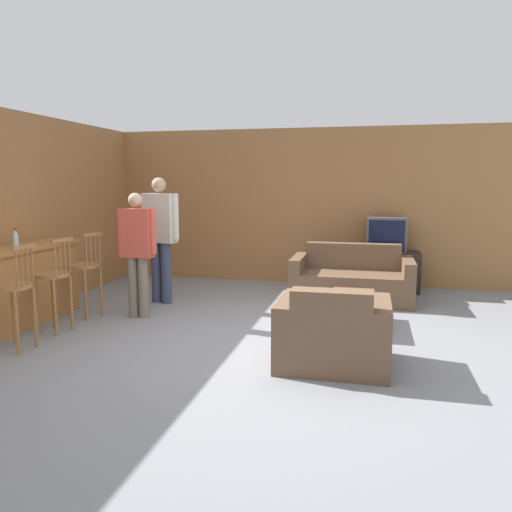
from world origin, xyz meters
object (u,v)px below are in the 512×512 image
bar_chair_far (86,272)px  tv_unit (385,271)px  person_by_counter (137,248)px  coffee_table (352,301)px  person_by_window (160,233)px  couch_far (352,280)px  bar_chair_near (15,295)px  bar_chair_mid (54,283)px  armchair_near (333,335)px  bottle (16,239)px  tv (386,234)px

bar_chair_far → tv_unit: 4.50m
tv_unit → person_by_counter: bearing=-142.9°
coffee_table → person_by_counter: size_ratio=0.64×
bar_chair_far → person_by_window: size_ratio=0.61×
couch_far → tv_unit: size_ratio=1.62×
bar_chair_far → couch_far: bearing=27.8°
bar_chair_far → coffee_table: 3.33m
bar_chair_near → couch_far: bearing=42.9°
person_by_counter → bar_chair_mid: bearing=-128.3°
bar_chair_far → tv_unit: bar_chair_far is taller
bar_chair_mid → person_by_window: 1.77m
armchair_near → bottle: bottle is taller
bar_chair_mid → bar_chair_far: 0.66m
bar_chair_near → person_by_window: person_by_window is taller
bar_chair_near → coffee_table: (3.31, 1.63, -0.27)m
bar_chair_far → couch_far: size_ratio=0.63×
bar_chair_near → person_by_counter: (0.64, 1.45, 0.31)m
bar_chair_mid → couch_far: size_ratio=0.63×
armchair_near → person_by_counter: (-2.54, 1.18, 0.60)m
armchair_near → coffee_table: armchair_near is taller
coffee_table → tv: bearing=78.9°
tv → person_by_counter: (-3.09, -2.34, -0.01)m
bar_chair_mid → person_by_counter: size_ratio=0.69×
person_by_window → bar_chair_far: bearing=-122.5°
bar_chair_mid → bottle: bearing=168.5°
bar_chair_far → tv: 4.50m
tv → person_by_window: size_ratio=0.34×
bar_chair_mid → coffee_table: 3.46m
bottle → person_by_window: 1.89m
armchair_near → person_by_counter: person_by_counter is taller
couch_far → bottle: (-3.80, -2.25, 0.76)m
bar_chair_mid → tv: (3.73, 3.15, 0.32)m
bar_chair_near → tv_unit: bar_chair_near is taller
bar_chair_mid → tv_unit: (3.73, 3.15, -0.26)m
bar_chair_mid → coffee_table: size_ratio=1.07×
armchair_near → person_by_window: 3.32m
person_by_window → person_by_counter: bearing=-87.6°
bar_chair_far → tv: bearing=33.7°
couch_far → tv_unit: bearing=58.2°
couch_far → armchair_near: bearing=-91.3°
tv_unit → person_by_counter: person_by_counter is taller
tv → person_by_counter: 3.88m
couch_far → person_by_counter: bearing=-149.1°
person_by_counter → bar_chair_near: bearing=-113.7°
armchair_near → bar_chair_far: bearing=162.2°
bottle → person_by_counter: person_by_counter is taller
couch_far → coffee_table: (0.06, -1.38, 0.02)m
couch_far → coffee_table: 1.38m
coffee_table → tv_unit: (0.43, 2.17, 0.00)m
bar_chair_near → bar_chair_far: bearing=90.0°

